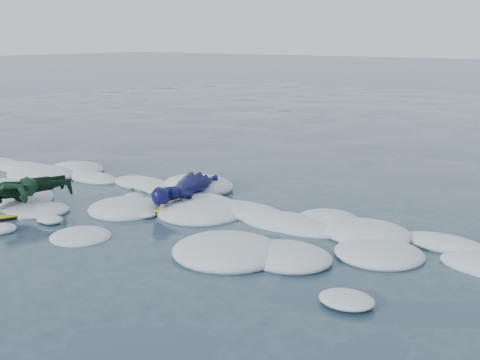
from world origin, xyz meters
TOP-DOWN VIEW (x-y plane):
  - ground at (0.00, 0.00)m, footprint 120.00×120.00m
  - foam_band at (0.00, 1.03)m, footprint 12.00×3.10m
  - prone_woman_unit at (0.11, 1.35)m, footprint 0.83×1.56m
  - prone_child_unit at (-1.31, -0.29)m, footprint 1.03×1.38m

SIDE VIEW (x-z plane):
  - ground at x=0.00m, z-range 0.00..0.00m
  - foam_band at x=0.00m, z-range -0.15..0.15m
  - prone_woman_unit at x=0.11m, z-range 0.00..0.39m
  - prone_child_unit at x=-1.31m, z-range 0.01..0.49m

